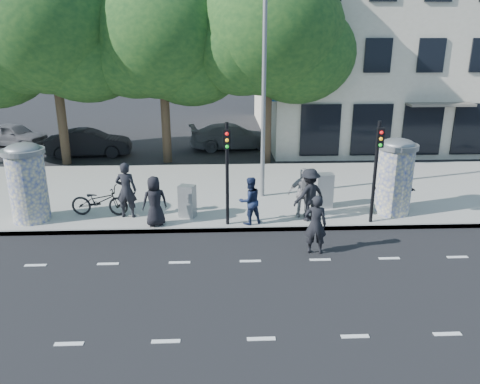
{
  "coord_description": "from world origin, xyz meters",
  "views": [
    {
      "loc": [
        -0.8,
        -10.53,
        6.05
      ],
      "look_at": [
        -0.2,
        3.5,
        1.38
      ],
      "focal_mm": 35.0,
      "sensor_mm": 36.0,
      "label": 1
    }
  ],
  "objects_px": {
    "ped_d": "(309,195)",
    "ad_column_right": "(395,175)",
    "traffic_pole_far": "(377,162)",
    "bicycle": "(99,201)",
    "car_mid": "(89,143)",
    "ped_c": "(250,201)",
    "man_road": "(316,225)",
    "ped_e": "(303,193)",
    "cabinet_right": "(324,190)",
    "traffic_pole_near": "(227,164)",
    "ad_column_left": "(27,181)",
    "street_lamp": "(264,74)",
    "cabinet_left": "(187,201)",
    "ped_a": "(155,201)",
    "car_left": "(14,135)",
    "ped_b": "(126,190)",
    "ped_f": "(394,192)",
    "car_right": "(233,136)"
  },
  "relations": [
    {
      "from": "cabinet_right",
      "to": "car_left",
      "type": "height_order",
      "value": "cabinet_right"
    },
    {
      "from": "street_lamp",
      "to": "ped_e",
      "type": "bearing_deg",
      "value": -62.38
    },
    {
      "from": "ad_column_left",
      "to": "street_lamp",
      "type": "bearing_deg",
      "value": 14.94
    },
    {
      "from": "ped_c",
      "to": "cabinet_left",
      "type": "relative_size",
      "value": 1.43
    },
    {
      "from": "traffic_pole_far",
      "to": "bicycle",
      "type": "relative_size",
      "value": 1.73
    },
    {
      "from": "ped_a",
      "to": "man_road",
      "type": "distance_m",
      "value": 5.26
    },
    {
      "from": "ad_column_right",
      "to": "traffic_pole_near",
      "type": "height_order",
      "value": "traffic_pole_near"
    },
    {
      "from": "ped_f",
      "to": "cabinet_right",
      "type": "xyz_separation_m",
      "value": [
        -2.29,
        0.74,
        -0.16
      ]
    },
    {
      "from": "ad_column_right",
      "to": "ped_a",
      "type": "distance_m",
      "value": 8.22
    },
    {
      "from": "traffic_pole_near",
      "to": "ped_e",
      "type": "xyz_separation_m",
      "value": [
        2.59,
        0.57,
        -1.21
      ]
    },
    {
      "from": "ped_d",
      "to": "car_mid",
      "type": "xyz_separation_m",
      "value": [
        -9.9,
        10.0,
        -0.34
      ]
    },
    {
      "from": "traffic_pole_far",
      "to": "man_road",
      "type": "xyz_separation_m",
      "value": [
        -2.29,
        -1.91,
        -1.34
      ]
    },
    {
      "from": "ped_e",
      "to": "car_mid",
      "type": "distance_m",
      "value": 13.78
    },
    {
      "from": "car_left",
      "to": "car_right",
      "type": "bearing_deg",
      "value": -77.01
    },
    {
      "from": "ped_a",
      "to": "car_mid",
      "type": "bearing_deg",
      "value": -84.68
    },
    {
      "from": "ped_a",
      "to": "cabinet_left",
      "type": "distance_m",
      "value": 1.27
    },
    {
      "from": "ped_c",
      "to": "car_mid",
      "type": "distance_m",
      "value": 12.93
    },
    {
      "from": "street_lamp",
      "to": "ped_e",
      "type": "height_order",
      "value": "street_lamp"
    },
    {
      "from": "street_lamp",
      "to": "ped_a",
      "type": "distance_m",
      "value": 6.04
    },
    {
      "from": "ad_column_right",
      "to": "man_road",
      "type": "height_order",
      "value": "ad_column_right"
    },
    {
      "from": "ad_column_right",
      "to": "traffic_pole_near",
      "type": "distance_m",
      "value": 5.91
    },
    {
      "from": "ped_b",
      "to": "car_right",
      "type": "height_order",
      "value": "ped_b"
    },
    {
      "from": "ped_d",
      "to": "ad_column_right",
      "type": "bearing_deg",
      "value": 166.18
    },
    {
      "from": "bicycle",
      "to": "car_mid",
      "type": "distance_m",
      "value": 9.64
    },
    {
      "from": "ped_d",
      "to": "car_left",
      "type": "bearing_deg",
      "value": -65.01
    },
    {
      "from": "ad_column_left",
      "to": "ped_b",
      "type": "distance_m",
      "value": 3.21
    },
    {
      "from": "ped_e",
      "to": "cabinet_right",
      "type": "height_order",
      "value": "ped_e"
    },
    {
      "from": "ped_c",
      "to": "ped_e",
      "type": "distance_m",
      "value": 1.92
    },
    {
      "from": "traffic_pole_far",
      "to": "ped_f",
      "type": "relative_size",
      "value": 2.17
    },
    {
      "from": "street_lamp",
      "to": "ped_c",
      "type": "distance_m",
      "value": 4.78
    },
    {
      "from": "traffic_pole_near",
      "to": "man_road",
      "type": "height_order",
      "value": "traffic_pole_near"
    },
    {
      "from": "ped_d",
      "to": "ped_f",
      "type": "relative_size",
      "value": 1.14
    },
    {
      "from": "traffic_pole_far",
      "to": "car_left",
      "type": "distance_m",
      "value": 21.33
    },
    {
      "from": "traffic_pole_far",
      "to": "ped_c",
      "type": "relative_size",
      "value": 2.13
    },
    {
      "from": "ped_b",
      "to": "man_road",
      "type": "xyz_separation_m",
      "value": [
        5.93,
        -2.78,
        -0.22
      ]
    },
    {
      "from": "cabinet_left",
      "to": "ped_e",
      "type": "bearing_deg",
      "value": 16.77
    },
    {
      "from": "car_mid",
      "to": "man_road",
      "type": "bearing_deg",
      "value": -146.97
    },
    {
      "from": "bicycle",
      "to": "cabinet_right",
      "type": "height_order",
      "value": "cabinet_right"
    },
    {
      "from": "bicycle",
      "to": "cabinet_right",
      "type": "xyz_separation_m",
      "value": [
        7.93,
        0.48,
        0.11
      ]
    },
    {
      "from": "ad_column_left",
      "to": "street_lamp",
      "type": "relative_size",
      "value": 0.33
    },
    {
      "from": "ad_column_right",
      "to": "ped_c",
      "type": "height_order",
      "value": "ad_column_right"
    },
    {
      "from": "ad_column_right",
      "to": "street_lamp",
      "type": "height_order",
      "value": "street_lamp"
    },
    {
      "from": "traffic_pole_near",
      "to": "street_lamp",
      "type": "xyz_separation_m",
      "value": [
        1.4,
        2.84,
        2.56
      ]
    },
    {
      "from": "traffic_pole_near",
      "to": "car_mid",
      "type": "xyz_separation_m",
      "value": [
        -7.16,
        10.31,
        -1.52
      ]
    },
    {
      "from": "cabinet_left",
      "to": "ped_a",
      "type": "bearing_deg",
      "value": -123.68
    },
    {
      "from": "street_lamp",
      "to": "car_left",
      "type": "height_order",
      "value": "street_lamp"
    },
    {
      "from": "ad_column_right",
      "to": "ped_b",
      "type": "height_order",
      "value": "ad_column_right"
    },
    {
      "from": "cabinet_right",
      "to": "cabinet_left",
      "type": "bearing_deg",
      "value": -173.34
    },
    {
      "from": "car_mid",
      "to": "ped_a",
      "type": "bearing_deg",
      "value": -160.26
    },
    {
      "from": "ped_b",
      "to": "ped_f",
      "type": "distance_m",
      "value": 9.23
    }
  ]
}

